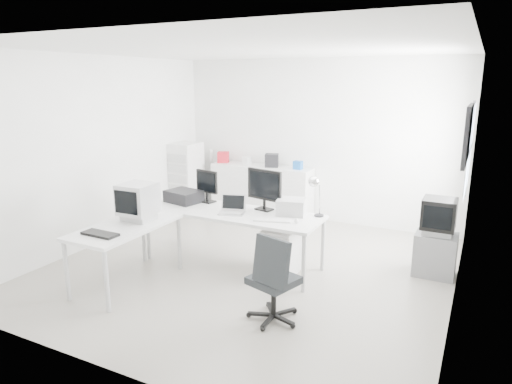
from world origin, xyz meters
The scene contains 30 objects.
floor centered at (0.00, 0.00, 0.00)m, with size 5.00×5.00×0.01m, color #B7B0A4.
ceiling centered at (0.00, 0.00, 2.80)m, with size 5.00×5.00×0.01m, color white.
back_wall centered at (0.00, 2.50, 1.40)m, with size 5.00×0.02×2.80m, color white.
left_wall centered at (-2.50, 0.00, 1.40)m, with size 0.02×5.00×2.80m, color white.
right_wall centered at (2.50, 0.00, 1.40)m, with size 0.02×5.00×2.80m, color white.
window centered at (2.48, 1.20, 1.60)m, with size 0.02×1.20×1.10m, color white, non-canonical shape.
wall_picture centered at (2.47, 0.10, 1.90)m, with size 0.04×0.90×0.60m, color black, non-canonical shape.
main_desk centered at (-0.26, 0.01, 0.38)m, with size 2.40×0.80×0.75m, color silver, non-canonical shape.
side_desk centered at (-1.11, -1.09, 0.38)m, with size 0.70×1.40×0.75m, color silver, non-canonical shape.
drawer_pedestal centered at (0.44, 0.06, 0.30)m, with size 0.40×0.50×0.60m, color silver.
inkjet_printer centered at (-1.11, 0.11, 0.83)m, with size 0.47×0.37×0.17m, color black.
lcd_monitor_small centered at (-0.81, 0.26, 0.98)m, with size 0.37×0.21×0.47m, color black, non-canonical shape.
lcd_monitor_large centered at (0.09, 0.26, 1.03)m, with size 0.54×0.22×0.56m, color black, non-canonical shape.
laptop centered at (-0.21, -0.09, 0.85)m, with size 0.29×0.30×0.20m, color #B7B7BA, non-canonical shape.
white_keyboard centered at (0.39, -0.14, 0.76)m, with size 0.46×0.14×0.02m, color silver.
white_mouse centered at (0.69, -0.09, 0.78)m, with size 0.06×0.06×0.06m, color silver.
laser_printer centered at (0.49, 0.23, 0.85)m, with size 0.36×0.30×0.20m, color #AEAEAE.
desk_lamp centered at (0.84, 0.31, 1.01)m, with size 0.17×0.17×0.52m, color silver, non-canonical shape.
crt_monitor centered at (-1.11, -0.84, 0.96)m, with size 0.37×0.37×0.43m, color #B7B7BA, non-canonical shape.
black_keyboard centered at (-1.11, -1.49, 0.76)m, with size 0.43×0.17×0.03m, color black.
office_chair centered at (0.85, -1.08, 0.49)m, with size 0.56×0.56×0.98m, color #242729, non-canonical shape.
tv_cabinet centered at (2.22, 0.88, 0.27)m, with size 0.50×0.41×0.55m, color slate.
crt_tv centered at (2.22, 0.88, 0.77)m, with size 0.50×0.48×0.45m, color black, non-canonical shape.
sideboard centered at (-0.91, 2.24, 0.47)m, with size 1.87×0.47×0.93m, color silver.
clutter_box_a centered at (-1.71, 2.24, 1.03)m, with size 0.20×0.18×0.20m, color red.
clutter_box_b centered at (-1.21, 2.24, 1.00)m, with size 0.14×0.12×0.14m, color silver.
clutter_box_c centered at (-0.71, 2.24, 1.05)m, with size 0.23×0.21×0.23m, color black.
clutter_box_d centered at (-0.21, 2.24, 1.01)m, with size 0.14×0.13×0.14m, color #1858AB.
clutter_bottle centered at (-2.01, 2.28, 1.04)m, with size 0.07×0.07×0.22m, color silver.
filing_cabinet centered at (-2.28, 1.84, 0.66)m, with size 0.46×0.55×1.31m, color silver.
Camera 1 is at (2.63, -5.02, 2.44)m, focal length 32.00 mm.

